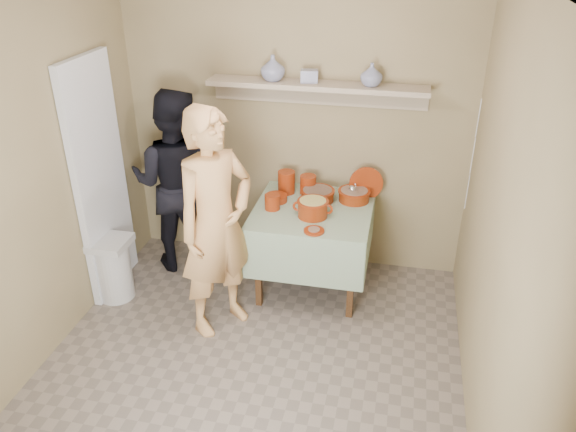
% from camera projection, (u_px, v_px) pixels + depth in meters
% --- Properties ---
extents(ground, '(3.50, 3.50, 0.00)m').
position_uv_depth(ground, '(245.00, 382.00, 3.95)').
color(ground, '#73655A').
rests_on(ground, ground).
extents(tile_panel, '(0.06, 0.70, 2.00)m').
position_uv_depth(tile_panel, '(100.00, 180.00, 4.58)').
color(tile_panel, silver).
rests_on(tile_panel, ground).
extents(plate_stack_a, '(0.15, 0.15, 0.20)m').
position_uv_depth(plate_stack_a, '(286.00, 182.00, 4.88)').
color(plate_stack_a, maroon).
rests_on(plate_stack_a, serving_table).
extents(plate_stack_b, '(0.14, 0.14, 0.17)m').
position_uv_depth(plate_stack_b, '(308.00, 185.00, 4.87)').
color(plate_stack_b, maroon).
rests_on(plate_stack_b, serving_table).
extents(bowl_stack, '(0.13, 0.13, 0.13)m').
position_uv_depth(bowl_stack, '(272.00, 202.00, 4.62)').
color(bowl_stack, maroon).
rests_on(bowl_stack, serving_table).
extents(empty_bowl, '(0.19, 0.19, 0.06)m').
position_uv_depth(empty_bowl, '(276.00, 198.00, 4.77)').
color(empty_bowl, maroon).
rests_on(empty_bowl, serving_table).
extents(propped_lid, '(0.30, 0.12, 0.29)m').
position_uv_depth(propped_lid, '(366.00, 184.00, 4.81)').
color(propped_lid, maroon).
rests_on(propped_lid, serving_table).
extents(vase_right, '(0.18, 0.18, 0.18)m').
position_uv_depth(vase_right, '(372.00, 75.00, 4.39)').
color(vase_right, navy).
rests_on(vase_right, wall_shelf).
extents(vase_left, '(0.25, 0.25, 0.21)m').
position_uv_depth(vase_left, '(273.00, 68.00, 4.53)').
color(vase_left, navy).
rests_on(vase_left, wall_shelf).
extents(ceramic_box, '(0.15, 0.12, 0.10)m').
position_uv_depth(ceramic_box, '(309.00, 76.00, 4.51)').
color(ceramic_box, navy).
rests_on(ceramic_box, wall_shelf).
extents(person_cook, '(0.72, 0.78, 1.79)m').
position_uv_depth(person_cook, '(216.00, 224.00, 4.13)').
color(person_cook, tan).
rests_on(person_cook, ground).
extents(person_helper, '(0.87, 0.70, 1.67)m').
position_uv_depth(person_helper, '(176.00, 182.00, 4.95)').
color(person_helper, black).
rests_on(person_helper, ground).
extents(room_shell, '(3.04, 3.54, 2.62)m').
position_uv_depth(room_shell, '(235.00, 171.00, 3.20)').
color(room_shell, '#93825A').
rests_on(room_shell, ground).
extents(serving_table, '(0.97, 0.97, 0.76)m').
position_uv_depth(serving_table, '(313.00, 221.00, 4.71)').
color(serving_table, '#4C2D16').
rests_on(serving_table, ground).
extents(cazuela_meat_a, '(0.30, 0.30, 0.10)m').
position_uv_depth(cazuela_meat_a, '(317.00, 194.00, 4.77)').
color(cazuela_meat_a, '#661904').
rests_on(cazuela_meat_a, serving_table).
extents(cazuela_meat_b, '(0.28, 0.28, 0.10)m').
position_uv_depth(cazuela_meat_b, '(354.00, 194.00, 4.76)').
color(cazuela_meat_b, '#661904').
rests_on(cazuela_meat_b, serving_table).
extents(ladle, '(0.08, 0.26, 0.19)m').
position_uv_depth(ladle, '(353.00, 189.00, 4.73)').
color(ladle, silver).
rests_on(ladle, cazuela_meat_b).
extents(cazuela_rice, '(0.33, 0.25, 0.14)m').
position_uv_depth(cazuela_rice, '(313.00, 207.00, 4.49)').
color(cazuela_rice, '#661904').
rests_on(cazuela_rice, serving_table).
extents(front_plate, '(0.16, 0.16, 0.03)m').
position_uv_depth(front_plate, '(314.00, 231.00, 4.30)').
color(front_plate, maroon).
rests_on(front_plate, serving_table).
extents(wall_shelf, '(1.80, 0.25, 0.21)m').
position_uv_depth(wall_shelf, '(317.00, 88.00, 4.56)').
color(wall_shelf, tan).
rests_on(wall_shelf, room_shell).
extents(trash_bin, '(0.32, 0.32, 0.56)m').
position_uv_depth(trash_bin, '(113.00, 268.00, 4.73)').
color(trash_bin, silver).
rests_on(trash_bin, ground).
extents(electrical_cord, '(0.01, 0.05, 0.90)m').
position_uv_depth(electrical_cord, '(473.00, 156.00, 4.38)').
color(electrical_cord, silver).
rests_on(electrical_cord, wall_shelf).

